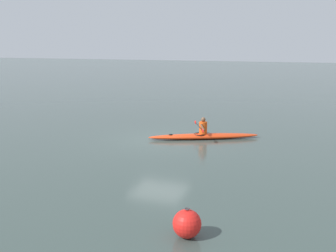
% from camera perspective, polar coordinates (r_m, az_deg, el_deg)
% --- Properties ---
extents(ground_plane, '(160.00, 160.00, 0.00)m').
position_cam_1_polar(ground_plane, '(18.76, -1.27, -1.99)').
color(ground_plane, '#384742').
extents(kayak, '(4.94, 2.81, 0.25)m').
position_cam_1_polar(kayak, '(19.05, 5.02, -1.43)').
color(kayak, red).
rests_on(kayak, ground).
extents(kayaker, '(1.06, 2.14, 0.77)m').
position_cam_1_polar(kayaker, '(18.94, 4.88, -0.11)').
color(kayaker, '#E04C14').
rests_on(kayaker, kayak).
extents(mooring_buoy_channel_marker, '(0.67, 0.67, 0.71)m').
position_cam_1_polar(mooring_buoy_channel_marker, '(9.62, 2.67, -13.49)').
color(mooring_buoy_channel_marker, red).
rests_on(mooring_buoy_channel_marker, ground).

